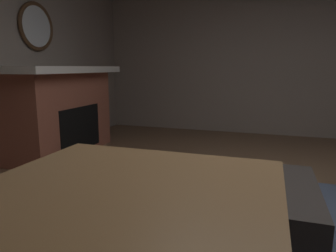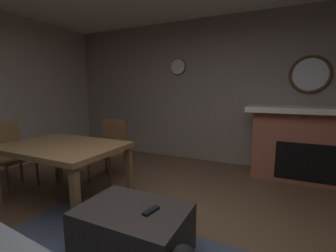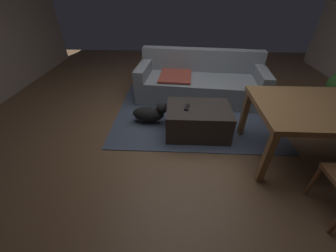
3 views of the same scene
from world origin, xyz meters
The scene contains 9 objects.
wall_back_fireplace_side centered at (0.00, -3.11, 1.35)m, with size 7.32×0.12×2.71m, color gray.
fireplace centered at (-1.30, -2.73, 0.57)m, with size 1.75×0.76×1.14m.
round_wall_mirror centered at (-1.30, -3.02, 1.63)m, with size 0.60×0.05×0.60m.
ottoman_coffee_table centered at (0.15, -0.16, 0.21)m, with size 0.89×0.62×0.42m, color #2D2826.
tv_remote centered at (-0.01, -0.17, 0.44)m, with size 0.05×0.16×0.02m, color black.
dining_table centered at (1.43, -0.59, 0.66)m, with size 1.40×0.98×0.74m.
dining_chair_south centered at (1.43, -1.48, 0.52)m, with size 0.45×0.45×0.93m.
dining_chair_east centered at (2.53, -0.59, 0.52)m, with size 0.46×0.46×0.93m.
wall_clock centered at (0.96, -3.02, 1.85)m, with size 0.32×0.03×0.32m.
Camera 2 is at (-0.87, 1.31, 1.38)m, focal length 24.72 mm.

